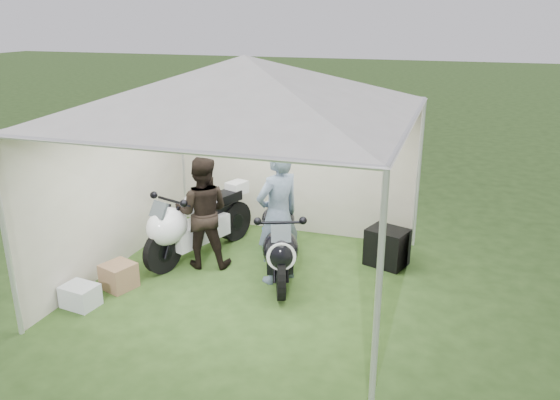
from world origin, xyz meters
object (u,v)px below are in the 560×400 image
(motorcycle_white, at_px, (195,221))
(motorcycle_black, at_px, (279,239))
(paddock_stand, at_px, (276,240))
(equipment_box, at_px, (387,247))
(canopy_tent, at_px, (246,91))
(crate_1, at_px, (119,276))
(person_dark_jacket, at_px, (202,212))
(person_blue_jacket, at_px, (278,216))
(crate_0, at_px, (80,296))

(motorcycle_white, height_order, motorcycle_black, motorcycle_white)
(paddock_stand, relative_size, equipment_box, 0.78)
(canopy_tent, relative_size, motorcycle_black, 2.90)
(canopy_tent, height_order, motorcycle_white, canopy_tent)
(canopy_tent, xyz_separation_m, motorcycle_white, (-1.04, 0.47, -1.99))
(motorcycle_white, relative_size, crate_1, 5.44)
(paddock_stand, bearing_deg, crate_1, -130.68)
(paddock_stand, relative_size, crate_1, 1.12)
(canopy_tent, height_order, paddock_stand, canopy_tent)
(person_dark_jacket, bearing_deg, person_blue_jacket, 158.17)
(equipment_box, bearing_deg, motorcycle_black, -147.43)
(motorcycle_white, height_order, paddock_stand, motorcycle_white)
(motorcycle_white, xyz_separation_m, equipment_box, (2.74, 0.65, -0.31))
(motorcycle_black, relative_size, paddock_stand, 4.58)
(person_dark_jacket, xyz_separation_m, equipment_box, (2.51, 0.84, -0.53))
(canopy_tent, relative_size, crate_1, 14.88)
(motorcycle_black, bearing_deg, person_dark_jacket, 157.45)
(equipment_box, xyz_separation_m, crate_0, (-3.45, -2.41, -0.13))
(crate_1, bearing_deg, person_dark_jacket, 52.63)
(person_dark_jacket, relative_size, equipment_box, 2.95)
(motorcycle_white, height_order, crate_0, motorcycle_white)
(motorcycle_black, relative_size, person_dark_jacket, 1.21)
(motorcycle_black, xyz_separation_m, equipment_box, (1.36, 0.87, -0.29))
(canopy_tent, xyz_separation_m, person_dark_jacket, (-0.81, 0.27, -1.77))
(motorcycle_white, xyz_separation_m, motorcycle_black, (1.38, -0.22, -0.03))
(crate_1, bearing_deg, crate_0, -107.27)
(motorcycle_white, distance_m, motorcycle_black, 1.40)
(motorcycle_black, height_order, crate_0, motorcycle_black)
(paddock_stand, height_order, crate_0, paddock_stand)
(canopy_tent, bearing_deg, motorcycle_white, 155.79)
(person_blue_jacket, relative_size, equipment_box, 3.41)
(paddock_stand, height_order, person_dark_jacket, person_dark_jacket)
(motorcycle_black, distance_m, crate_1, 2.18)
(motorcycle_black, xyz_separation_m, crate_0, (-2.09, -1.54, -0.42))
(motorcycle_white, bearing_deg, canopy_tent, -5.62)
(motorcycle_white, xyz_separation_m, crate_0, (-0.71, -1.76, -0.45))
(motorcycle_black, distance_m, equipment_box, 1.64)
(motorcycle_white, distance_m, person_dark_jacket, 0.37)
(crate_0, bearing_deg, canopy_tent, 36.55)
(canopy_tent, xyz_separation_m, crate_1, (-1.57, -0.73, -2.40))
(paddock_stand, bearing_deg, equipment_box, 0.00)
(person_dark_jacket, relative_size, crate_1, 4.24)
(canopy_tent, distance_m, paddock_stand, 2.66)
(crate_1, bearing_deg, motorcycle_black, 26.90)
(crate_0, height_order, crate_1, crate_1)
(person_blue_jacket, relative_size, crate_1, 4.90)
(crate_1, bearing_deg, canopy_tent, 24.84)
(canopy_tent, height_order, crate_1, canopy_tent)
(motorcycle_white, xyz_separation_m, person_blue_jacket, (1.39, -0.31, 0.34))
(equipment_box, bearing_deg, person_dark_jacket, -161.54)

